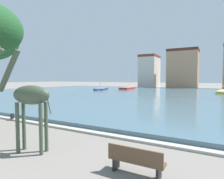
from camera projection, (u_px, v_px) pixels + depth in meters
name	position (u px, v px, depth m)	size (l,w,h in m)	color
harbor_water	(167.00, 95.00, 33.37)	(81.39, 50.28, 0.35)	#476675
quay_edge_coping	(71.00, 129.00, 11.17)	(81.39, 0.50, 0.12)	#ADA89E
giraffe_statue	(28.00, 97.00, 7.66)	(2.51, 1.18, 4.48)	#3D4C38
sailboat_navy	(100.00, 90.00, 45.86)	(3.93, 7.34, 8.28)	navy
sailboat_yellow	(224.00, 92.00, 36.51)	(2.91, 8.95, 7.45)	gold
sailboat_red	(128.00, 89.00, 49.94)	(2.47, 6.83, 6.52)	red
mooring_bollard	(12.00, 117.00, 13.65)	(0.24, 0.24, 0.50)	#232326
park_bench	(136.00, 160.00, 5.86)	(1.80, 0.44, 0.92)	brown
townhouse_tall_gabled	(149.00, 72.00, 64.02)	(5.62, 7.92, 11.03)	beige
townhouse_narrow_midrow	(183.00, 69.00, 57.61)	(8.93, 6.43, 12.08)	tan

